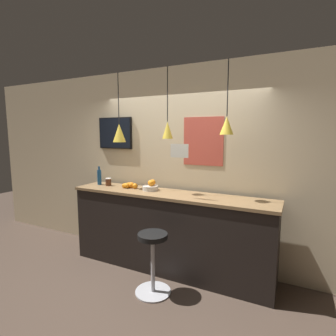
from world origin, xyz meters
The scene contains 14 objects.
ground_plane centered at (0.00, 0.00, 0.00)m, with size 14.00×14.00×0.00m, color #47382D.
back_wall centered at (0.00, 0.96, 1.45)m, with size 8.00×0.06×2.90m.
service_counter centered at (0.00, 0.57, 0.56)m, with size 2.93×0.55×1.12m.
bar_stool centered at (0.08, -0.01, 0.48)m, with size 0.44×0.44×0.75m.
fruit_bowl centered at (-0.31, 0.62, 1.18)m, with size 0.23×0.23×0.15m.
orange_pile centered at (-0.67, 0.60, 1.16)m, with size 0.25×0.13×0.09m.
juice_bottle centered at (-1.26, 0.62, 1.24)m, with size 0.07×0.07×0.30m.
spread_jar centered at (-1.08, 0.62, 1.18)m, with size 0.09×0.09×0.12m.
pendant_lamp_left centered at (-0.79, 0.55, 1.95)m, with size 0.19×0.19×0.99m.
pendant_lamp_middle centered at (0.00, 0.55, 1.99)m, with size 0.14×0.14×0.94m.
pendant_lamp_right centered at (0.79, 0.55, 2.04)m, with size 0.17×0.17×0.88m.
mounted_tv centered at (-1.14, 0.90, 1.94)m, with size 0.64×0.04×0.51m.
hanging_menu_board centered at (0.26, 0.37, 1.72)m, with size 0.24×0.01×0.17m.
wall_poster centered at (0.38, 0.92, 1.83)m, with size 0.58×0.01×0.68m.
Camera 1 is at (1.58, -2.61, 1.94)m, focal length 28.00 mm.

